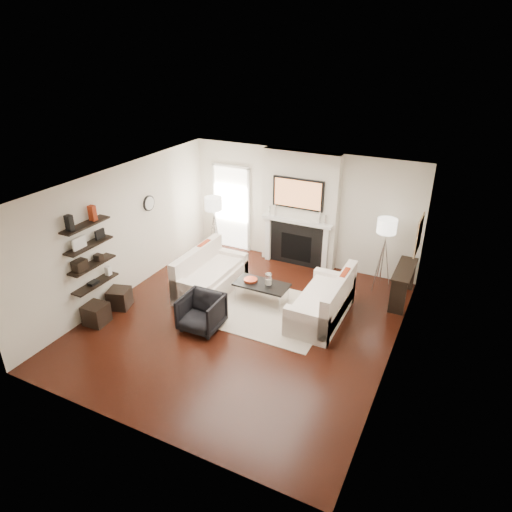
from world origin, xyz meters
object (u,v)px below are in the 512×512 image
at_px(loveseat_right_base, 321,308).
at_px(lamp_left_shade, 213,204).
at_px(lamp_right_shade, 387,226).
at_px(ottoman_near, 120,298).
at_px(coffee_table, 262,285).
at_px(armchair, 201,311).
at_px(loveseat_left_base, 212,282).

relative_size(loveseat_right_base, lamp_left_shade, 4.50).
distance_m(lamp_right_shade, ottoman_near, 5.62).
xyz_separation_m(coffee_table, armchair, (-0.59, -1.34, -0.03)).
height_order(coffee_table, lamp_right_shade, lamp_right_shade).
bearing_deg(lamp_left_shade, ottoman_near, -102.87).
xyz_separation_m(coffee_table, lamp_left_shade, (-1.86, 1.27, 1.05)).
distance_m(coffee_table, lamp_left_shade, 2.48).
relative_size(loveseat_left_base, armchair, 2.43).
xyz_separation_m(armchair, ottoman_near, (-1.89, -0.10, -0.17)).
relative_size(armchair, lamp_right_shade, 1.85).
height_order(loveseat_right_base, ottoman_near, loveseat_right_base).
xyz_separation_m(lamp_right_shade, ottoman_near, (-4.52, -3.10, -1.25)).
relative_size(coffee_table, armchair, 1.49).
xyz_separation_m(loveseat_left_base, ottoman_near, (-1.32, -1.38, -0.01)).
relative_size(armchair, ottoman_near, 1.85).
distance_m(loveseat_right_base, armchair, 2.29).
height_order(loveseat_right_base, lamp_right_shade, lamp_right_shade).
xyz_separation_m(loveseat_left_base, lamp_left_shade, (-0.70, 1.33, 1.24)).
bearing_deg(loveseat_right_base, armchair, -144.91).
relative_size(loveseat_right_base, lamp_right_shade, 4.50).
xyz_separation_m(armchair, lamp_left_shade, (-1.27, 2.61, 1.08)).
height_order(loveseat_right_base, coffee_table, same).
xyz_separation_m(coffee_table, ottoman_near, (-2.48, -1.45, -0.20)).
bearing_deg(lamp_right_shade, loveseat_left_base, -151.79).
bearing_deg(lamp_right_shade, ottoman_near, -145.57).
bearing_deg(ottoman_near, loveseat_left_base, 46.33).
bearing_deg(armchair, lamp_right_shade, 47.14).
bearing_deg(coffee_table, lamp_right_shade, 38.95).
bearing_deg(loveseat_right_base, lamp_left_shade, 157.56).
distance_m(armchair, ottoman_near, 1.90).
relative_size(coffee_table, lamp_right_shade, 2.75).
relative_size(coffee_table, lamp_left_shade, 2.75).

